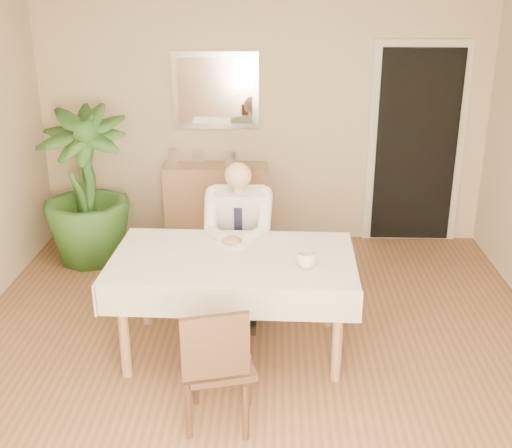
{
  "coord_description": "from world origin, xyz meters",
  "views": [
    {
      "loc": [
        0.13,
        -3.91,
        2.56
      ],
      "look_at": [
        0.0,
        0.35,
        0.95
      ],
      "focal_mm": 45.0,
      "sensor_mm": 36.0,
      "label": 1
    }
  ],
  "objects_px": {
    "chair_far": "(240,240)",
    "potted_palm": "(86,187)",
    "dining_table": "(233,267)",
    "sideboard": "(216,204)",
    "coffee_mug": "(307,260)",
    "chair_near": "(217,362)",
    "seated_man": "(238,233)"
  },
  "relations": [
    {
      "from": "seated_man",
      "to": "sideboard",
      "type": "bearing_deg",
      "value": 101.77
    },
    {
      "from": "chair_far",
      "to": "seated_man",
      "type": "height_order",
      "value": "seated_man"
    },
    {
      "from": "chair_far",
      "to": "potted_palm",
      "type": "height_order",
      "value": "potted_palm"
    },
    {
      "from": "chair_far",
      "to": "sideboard",
      "type": "bearing_deg",
      "value": 99.81
    },
    {
      "from": "chair_far",
      "to": "chair_near",
      "type": "relative_size",
      "value": 1.1
    },
    {
      "from": "dining_table",
      "to": "seated_man",
      "type": "distance_m",
      "value": 0.59
    },
    {
      "from": "coffee_mug",
      "to": "potted_palm",
      "type": "relative_size",
      "value": 0.09
    },
    {
      "from": "chair_far",
      "to": "chair_near",
      "type": "distance_m",
      "value": 1.79
    },
    {
      "from": "dining_table",
      "to": "chair_far",
      "type": "height_order",
      "value": "chair_far"
    },
    {
      "from": "chair_near",
      "to": "coffee_mug",
      "type": "distance_m",
      "value": 0.98
    },
    {
      "from": "chair_near",
      "to": "coffee_mug",
      "type": "height_order",
      "value": "coffee_mug"
    },
    {
      "from": "seated_man",
      "to": "potted_palm",
      "type": "xyz_separation_m",
      "value": [
        -1.5,
        1.0,
        0.06
      ]
    },
    {
      "from": "coffee_mug",
      "to": "dining_table",
      "type": "bearing_deg",
      "value": 161.76
    },
    {
      "from": "sideboard",
      "to": "potted_palm",
      "type": "relative_size",
      "value": 0.7
    },
    {
      "from": "chair_near",
      "to": "seated_man",
      "type": "distance_m",
      "value": 1.52
    },
    {
      "from": "chair_far",
      "to": "sideboard",
      "type": "xyz_separation_m",
      "value": [
        -0.31,
        1.21,
        -0.1
      ]
    },
    {
      "from": "chair_far",
      "to": "potted_palm",
      "type": "bearing_deg",
      "value": 149.98
    },
    {
      "from": "dining_table",
      "to": "sideboard",
      "type": "distance_m",
      "value": 2.13
    },
    {
      "from": "seated_man",
      "to": "potted_palm",
      "type": "height_order",
      "value": "potted_palm"
    },
    {
      "from": "coffee_mug",
      "to": "chair_far",
      "type": "bearing_deg",
      "value": 115.85
    },
    {
      "from": "dining_table",
      "to": "coffee_mug",
      "type": "distance_m",
      "value": 0.55
    },
    {
      "from": "coffee_mug",
      "to": "sideboard",
      "type": "relative_size",
      "value": 0.12
    },
    {
      "from": "chair_near",
      "to": "dining_table",
      "type": "bearing_deg",
      "value": 72.51
    },
    {
      "from": "sideboard",
      "to": "potted_palm",
      "type": "xyz_separation_m",
      "value": [
        -1.19,
        -0.5,
        0.33
      ]
    },
    {
      "from": "coffee_mug",
      "to": "potted_palm",
      "type": "distance_m",
      "value": 2.67
    },
    {
      "from": "dining_table",
      "to": "sideboard",
      "type": "xyz_separation_m",
      "value": [
        -0.31,
        2.09,
        -0.25
      ]
    },
    {
      "from": "dining_table",
      "to": "potted_palm",
      "type": "height_order",
      "value": "potted_palm"
    },
    {
      "from": "chair_near",
      "to": "sideboard",
      "type": "bearing_deg",
      "value": 80.09
    },
    {
      "from": "sideboard",
      "to": "potted_palm",
      "type": "bearing_deg",
      "value": -160.12
    },
    {
      "from": "chair_far",
      "to": "sideboard",
      "type": "relative_size",
      "value": 0.88
    },
    {
      "from": "chair_far",
      "to": "chair_near",
      "type": "height_order",
      "value": "chair_far"
    },
    {
      "from": "chair_far",
      "to": "coffee_mug",
      "type": "distance_m",
      "value": 1.2
    }
  ]
}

